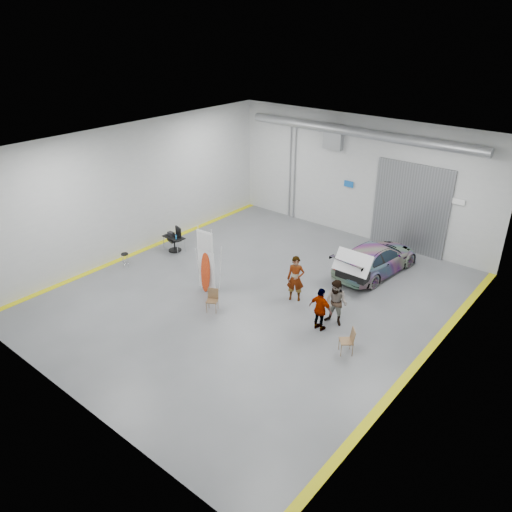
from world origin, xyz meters
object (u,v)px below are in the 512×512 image
Objects in this scene: sedan_car at (376,258)px; office_chair at (176,241)px; folding_chair_far at (346,346)px; person_c at (321,309)px; surfboard_display at (205,266)px; shop_stool at (125,260)px; folding_chair_near at (213,305)px; person_b at (336,303)px; work_table at (173,237)px; person_a at (296,279)px.

sedan_car is 9.28m from office_chair.
office_chair is at bearing -141.25° from folding_chair_far.
person_c is 5.12m from surfboard_display.
office_chair is (0.45, 2.60, 0.18)m from shop_stool.
surfboard_display reaches higher than folding_chair_near.
person_b is 9.18m from office_chair.
shop_stool is 0.59× the size of work_table.
person_a is 2.84× the size of shop_stool.
person_b is 5.47m from surfboard_display.
person_a is 7.16m from work_table.
folding_chair_far is at bearing -51.24° from person_b.
surfboard_display reaches higher than office_chair.
person_c is 1.43× the size of office_chair.
office_chair reaches higher than folding_chair_far.
surfboard_display is at bearing -24.53° from work_table.
sedan_car is 4.13× the size of work_table.
surfboard_display is 1.79m from folding_chair_near.
surfboard_display is 3.04× the size of folding_chair_far.
person_a reaches higher than person_b.
shop_stool is at bearing 170.88° from person_a.
work_table is (-7.15, 0.06, -0.24)m from person_a.
shop_stool is (-5.54, 0.17, 0.05)m from folding_chair_near.
folding_chair_near is (-1.93, -2.68, -0.66)m from person_a.
person_b is 1.90× the size of folding_chair_far.
person_b is 9.82m from shop_stool.
person_b reaches higher than folding_chair_near.
work_table is at bearing 31.83° from sedan_car.
person_b is 1.84m from folding_chair_far.
person_b is at bearing -177.81° from folding_chair_far.
work_table reaches higher than shop_stool.
person_c reaches higher than folding_chair_far.
person_a is at bearing -158.94° from folding_chair_far.
person_c is (1.89, -1.14, -0.10)m from person_a.
folding_chair_far is 1.41× the size of shop_stool.
work_table reaches higher than folding_chair_near.
person_a is at bearing -26.43° from person_c.
person_a is 7.04m from office_chair.
person_b is 4.65m from folding_chair_near.
folding_chair_near is (-4.05, -2.20, -0.61)m from person_b.
folding_chair_far is at bearing 161.48° from person_c.
work_table is (-3.97, 1.81, -0.44)m from surfboard_display.
person_c reaches higher than folding_chair_near.
person_a is 2.21m from person_c.
folding_chair_near is 1.33× the size of shop_stool.
person_b is (2.12, -0.48, -0.05)m from person_a.
shop_stool is at bearing -97.10° from work_table.
person_c reaches higher than office_chair.
surfboard_display is at bearing 10.09° from shop_stool.
person_c is at bearing -114.30° from person_b.
person_c is 9.48m from shop_stool.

